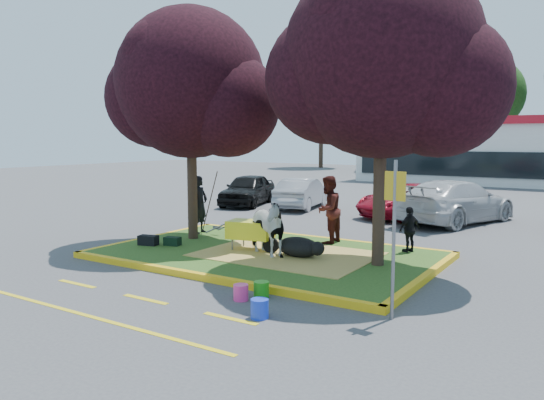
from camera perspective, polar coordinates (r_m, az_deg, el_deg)
The scene contains 31 objects.
ground at distance 13.60m, azimuth -0.57°, elevation -6.20°, with size 90.00×90.00×0.00m, color #424244.
median_island at distance 13.58m, azimuth -0.57°, elevation -5.90°, with size 8.00×5.00×0.15m, color #2C4D18.
curb_near at distance 11.56m, azimuth -7.63°, elevation -8.19°, with size 8.30×0.16×0.15m, color yellow.
curb_far at distance 15.76m, azimuth 4.56°, elevation -4.16°, with size 8.30×0.16×0.15m, color yellow.
curb_left at distance 16.12m, azimuth -12.85°, elevation -4.06°, with size 0.16×5.30×0.15m, color yellow.
curb_right at distance 11.92m, azimuth 16.27°, elevation -7.95°, with size 0.16×5.30×0.15m, color yellow.
straw_bedding at distance 13.25m, azimuth 1.61°, elevation -5.86°, with size 4.20×3.00×0.01m, color tan.
tree_purple_left at distance 15.30m, azimuth -8.74°, elevation 11.58°, with size 5.06×4.20×6.51m.
tree_purple_right at distance 12.18m, azimuth 11.83°, elevation 13.75°, with size 5.30×4.40×6.82m.
fire_lane_stripe_a at distance 11.92m, azimuth -20.23°, elevation -8.46°, with size 1.10×0.12×0.01m, color yellow.
fire_lane_stripe_b at distance 10.45m, azimuth -13.44°, elevation -10.35°, with size 1.10×0.12×0.01m, color yellow.
fire_lane_stripe_c at distance 9.18m, azimuth -4.49°, elevation -12.60°, with size 1.10×0.12×0.01m, color yellow.
fire_lane_long at distance 9.69m, azimuth -18.64°, elevation -11.87°, with size 6.00×0.10×0.01m, color yellow.
retail_building at distance 39.45m, azimuth 24.93°, elevation 4.91°, with size 20.40×8.40×4.40m.
treeline at distance 49.31m, azimuth 25.86°, elevation 11.48°, with size 46.58×7.80×14.63m.
cow at distance 13.02m, azimuth -0.92°, elevation -2.94°, with size 0.76×1.67×1.41m, color silver.
calf at distance 12.95m, azimuth 2.85°, elevation -5.07°, with size 1.14×0.64×0.49m, color black.
handler at distance 16.24m, azimuth -7.78°, elevation -0.49°, with size 0.64×0.42×1.75m, color black.
visitor_a at distance 14.62m, azimuth 6.04°, elevation -1.03°, with size 0.90×0.70×1.86m, color #3F1512.
visitor_b at distance 13.90m, azimuth 14.59°, elevation -3.07°, with size 0.68×0.28×1.16m, color black.
wheelbarrow at distance 13.63m, azimuth -2.28°, elevation -3.25°, with size 2.05×0.89×0.77m.
gear_bag_dark at distance 14.77m, azimuth -13.17°, elevation -4.24°, with size 0.51×0.28×0.26m, color black.
gear_bag_green at distance 14.60m, azimuth -10.66°, elevation -4.37°, with size 0.42×0.26×0.23m, color black.
sign_post at distance 8.96m, azimuth 13.01°, elevation -2.25°, with size 0.37×0.09×2.68m.
bucket_green at distance 10.23m, azimuth -1.16°, elevation -9.63°, with size 0.30×0.30×0.32m, color #209517.
bucket_pink at distance 10.10m, azimuth -3.37°, elevation -9.89°, with size 0.28×0.28×0.30m, color #FB378B.
bucket_blue at distance 9.13m, azimuth -1.34°, elevation -11.60°, with size 0.31×0.31×0.33m, color blue.
car_black at distance 24.14m, azimuth -2.63°, elevation 1.14°, with size 1.67×4.15×1.41m, color black.
car_silver at distance 23.08m, azimuth 3.26°, elevation 0.75°, with size 1.38×3.97×1.31m, color #97989E.
car_red at distance 21.05m, azimuth 14.75°, elevation -0.06°, with size 2.13×4.63×1.29m, color maroon.
car_white at distance 20.06m, azimuth 19.18°, elevation -0.16°, with size 2.17×5.33×1.55m, color silver.
Camera 1 is at (7.23, -11.11, 3.03)m, focal length 35.00 mm.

